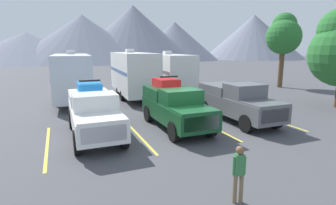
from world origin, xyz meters
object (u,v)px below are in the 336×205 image
pickup_truck_a (93,111)px  camper_trailer_c (171,72)px  pickup_truck_c (237,101)px  pickup_truck_b (175,105)px  camper_trailer_b (133,72)px  camper_trailer_a (72,76)px  person_a (239,171)px

pickup_truck_a → camper_trailer_c: bearing=49.5°
pickup_truck_a → pickup_truck_c: (7.73, -0.25, -0.06)m
pickup_truck_b → pickup_truck_c: bearing=-1.5°
pickup_truck_a → pickup_truck_b: 4.00m
pickup_truck_a → camper_trailer_b: 9.81m
camper_trailer_a → camper_trailer_c: size_ratio=1.21×
pickup_truck_a → camper_trailer_c: (7.56, 8.85, 0.81)m
camper_trailer_b → camper_trailer_c: 3.32m
pickup_truck_c → camper_trailer_c: size_ratio=0.76×
pickup_truck_a → pickup_truck_b: size_ratio=1.05×
pickup_truck_b → camper_trailer_b: bearing=88.4°
pickup_truck_a → person_a: (2.75, -7.13, -0.27)m
pickup_truck_a → camper_trailer_c: size_ratio=0.74×
pickup_truck_a → camper_trailer_a: (-0.43, 8.50, 0.86)m
camper_trailer_b → pickup_truck_c: bearing=-68.9°
pickup_truck_b → pickup_truck_c: 3.74m
camper_trailer_a → camper_trailer_b: size_ratio=1.00×
pickup_truck_a → camper_trailer_a: camper_trailer_a is taller
pickup_truck_b → person_a: size_ratio=3.33×
camper_trailer_c → pickup_truck_c: bearing=-89.0°
pickup_truck_b → camper_trailer_c: size_ratio=0.70×
pickup_truck_c → camper_trailer_b: camper_trailer_b is taller
camper_trailer_a → camper_trailer_c: bearing=2.5°
camper_trailer_a → camper_trailer_c: (8.00, 0.35, -0.04)m
pickup_truck_c → camper_trailer_c: (-0.17, 9.09, 0.87)m
pickup_truck_c → camper_trailer_a: size_ratio=0.63×
camper_trailer_a → camper_trailer_c: camper_trailer_a is taller
camper_trailer_b → person_a: (-1.49, -15.93, -1.17)m
pickup_truck_b → person_a: bearing=-100.1°
pickup_truck_a → camper_trailer_a: 8.55m
pickup_truck_b → camper_trailer_a: 9.75m
pickup_truck_a → camper_trailer_b: camper_trailer_b is taller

